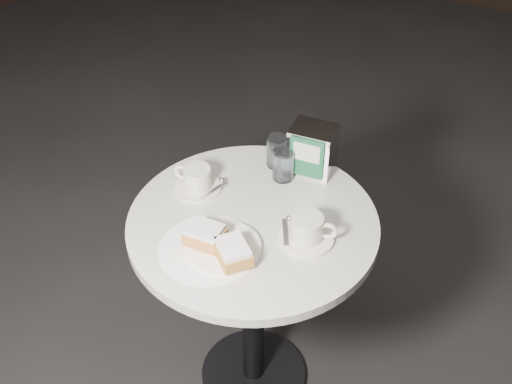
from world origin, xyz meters
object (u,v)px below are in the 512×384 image
object	(u,v)px
coffee_cup_left	(197,180)
coffee_cup_right	(307,230)
beignet_plate	(221,245)
napkin_dispenser	(312,150)
cafe_table	(253,269)
water_glass_right	(283,165)
water_glass_left	(277,152)

from	to	relation	value
coffee_cup_left	coffee_cup_right	distance (m)	0.37
beignet_plate	napkin_dispenser	xyz separation A→B (m)	(0.08, 0.43, 0.05)
cafe_table	coffee_cup_right	bearing A→B (deg)	-2.09
water_glass_right	napkin_dispenser	xyz separation A→B (m)	(0.06, 0.07, 0.03)
coffee_cup_left	beignet_plate	bearing A→B (deg)	-45.51
beignet_plate	water_glass_right	distance (m)	0.36
coffee_cup_right	water_glass_right	xyz separation A→B (m)	(-0.17, 0.21, 0.02)
cafe_table	water_glass_left	size ratio (longest dim) A/B	7.49
water_glass_left	napkin_dispenser	distance (m)	0.11
water_glass_left	water_glass_right	distance (m)	0.07
coffee_cup_left	napkin_dispenser	size ratio (longest dim) A/B	0.99
water_glass_left	water_glass_right	bearing A→B (deg)	-48.34
beignet_plate	napkin_dispenser	world-z (taller)	napkin_dispenser
water_glass_right	napkin_dispenser	bearing A→B (deg)	49.76
water_glass_left	coffee_cup_right	bearing A→B (deg)	-51.15
coffee_cup_left	coffee_cup_right	xyz separation A→B (m)	(0.37, -0.06, 0.00)
beignet_plate	water_glass_right	bearing A→B (deg)	87.64
cafe_table	napkin_dispenser	distance (m)	0.40
coffee_cup_left	napkin_dispenser	bearing A→B (deg)	41.85
coffee_cup_right	water_glass_right	world-z (taller)	water_glass_right
cafe_table	coffee_cup_left	size ratio (longest dim) A/B	4.97
beignet_plate	water_glass_left	distance (m)	0.41
coffee_cup_right	napkin_dispenser	xyz separation A→B (m)	(-0.11, 0.28, 0.04)
water_glass_right	cafe_table	bearing A→B (deg)	-89.15
coffee_cup_left	water_glass_right	xyz separation A→B (m)	(0.20, 0.16, 0.02)
cafe_table	coffee_cup_right	world-z (taller)	coffee_cup_right
cafe_table	coffee_cup_left	bearing A→B (deg)	166.42
coffee_cup_left	coffee_cup_right	size ratio (longest dim) A/B	0.85
cafe_table	water_glass_left	xyz separation A→B (m)	(-0.05, 0.26, 0.25)
cafe_table	water_glass_right	xyz separation A→B (m)	(-0.00, 0.21, 0.25)
cafe_table	beignet_plate	bearing A→B (deg)	-96.80
coffee_cup_left	water_glass_left	world-z (taller)	water_glass_left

